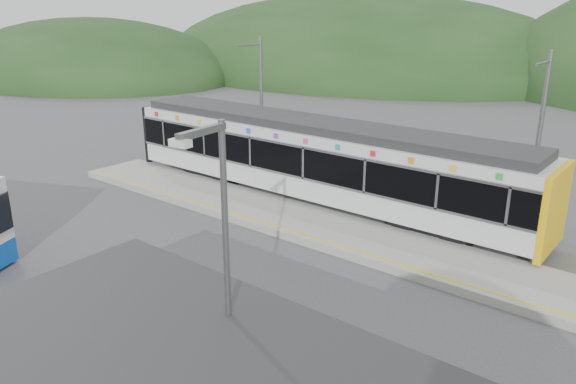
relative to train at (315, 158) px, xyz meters
The scene contains 8 objects.
ground 6.54m from the train, 74.96° to the right, with size 120.00×120.00×0.00m, color #4C4C4F.
hills 8.10m from the train, ahead, with size 146.00×149.00×26.00m.
platform 3.68m from the train, 59.15° to the right, with size 26.00×3.20×0.30m, color #9E9E99.
yellow_line 4.66m from the train, 68.05° to the right, with size 26.00×0.10×0.01m, color yellow.
train is the anchor object (origin of this frame).
catenary_mast_west 6.17m from the train, 154.56° to the left, with size 0.18×1.80×7.00m.
catenary_mast_east 9.12m from the train, 16.58° to the left, with size 0.18×1.80×7.00m.
lamp_post 15.23m from the train, 60.69° to the right, with size 0.37×1.18×6.76m.
Camera 1 is at (12.50, -13.68, 8.64)m, focal length 35.00 mm.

